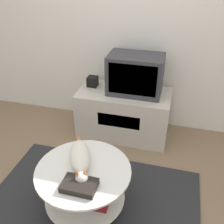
# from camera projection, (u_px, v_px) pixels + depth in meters

# --- Properties ---
(ground_plane) EXTENTS (12.00, 12.00, 0.00)m
(ground_plane) POSITION_uv_depth(u_px,v_px,m) (92.00, 206.00, 2.31)
(ground_plane) COLOR #7F664C
(wall_back) EXTENTS (8.00, 0.05, 2.60)m
(wall_back) POSITION_uv_depth(u_px,v_px,m) (131.00, 18.00, 2.86)
(wall_back) COLOR silver
(wall_back) RESTS_ON ground_plane
(rug) EXTENTS (1.84, 1.29, 0.02)m
(rug) POSITION_uv_depth(u_px,v_px,m) (92.00, 206.00, 2.30)
(rug) COLOR #28282B
(rug) RESTS_ON ground_plane
(tv_stand) EXTENTS (1.05, 0.53, 0.56)m
(tv_stand) POSITION_uv_depth(u_px,v_px,m) (124.00, 113.00, 3.10)
(tv_stand) COLOR beige
(tv_stand) RESTS_ON ground_plane
(tv) EXTENTS (0.59, 0.36, 0.43)m
(tv) POSITION_uv_depth(u_px,v_px,m) (135.00, 74.00, 2.84)
(tv) COLOR #333338
(tv) RESTS_ON tv_stand
(speaker) EXTENTS (0.11, 0.11, 0.11)m
(speaker) POSITION_uv_depth(u_px,v_px,m) (93.00, 81.00, 3.07)
(speaker) COLOR black
(speaker) RESTS_ON tv_stand
(coffee_table) EXTENTS (0.76, 0.76, 0.44)m
(coffee_table) POSITION_uv_depth(u_px,v_px,m) (84.00, 183.00, 2.13)
(coffee_table) COLOR #B2B2B7
(coffee_table) RESTS_ON rug
(dvd_box) EXTENTS (0.25, 0.17, 0.05)m
(dvd_box) POSITION_uv_depth(u_px,v_px,m) (80.00, 186.00, 1.88)
(dvd_box) COLOR black
(dvd_box) RESTS_ON coffee_table
(cat) EXTENTS (0.30, 0.53, 0.14)m
(cat) POSITION_uv_depth(u_px,v_px,m) (80.00, 158.00, 2.07)
(cat) COLOR silver
(cat) RESTS_ON coffee_table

